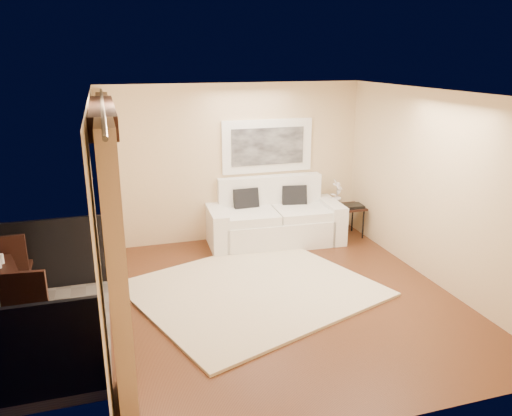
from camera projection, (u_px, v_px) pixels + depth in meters
name	position (u px, v px, depth m)	size (l,w,h in m)	color
floor	(283.00, 298.00, 6.71)	(5.00, 5.00, 0.00)	#5A301A
room_shell	(101.00, 115.00, 5.38)	(5.00, 6.40, 5.00)	white
balcony	(14.00, 323.00, 5.74)	(1.81, 2.60, 1.17)	#605B56
curtains	(112.00, 219.00, 5.73)	(0.16, 4.80, 2.64)	tan
artwork	(267.00, 146.00, 8.65)	(1.62, 0.07, 0.92)	white
rug	(253.00, 289.00, 6.93)	(3.03, 2.64, 0.04)	beige
sofa	(274.00, 220.00, 8.68)	(2.34, 1.10, 1.10)	white
side_table	(348.00, 209.00, 8.89)	(0.51, 0.51, 0.56)	black
tray	(352.00, 206.00, 8.80)	(0.38, 0.28, 0.05)	black
orchid	(337.00, 192.00, 8.90)	(0.24, 0.16, 0.46)	white
balcony_chair_far	(12.00, 264.00, 6.43)	(0.43, 0.43, 0.97)	black
balcony_chair_near	(24.00, 316.00, 5.04)	(0.50, 0.50, 1.05)	black
glass_b	(1.00, 259.00, 5.97)	(0.06, 0.06, 0.12)	white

